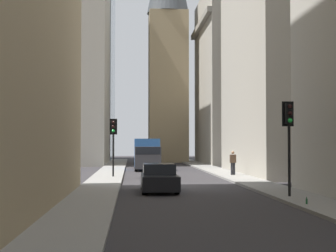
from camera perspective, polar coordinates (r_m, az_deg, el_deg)
The scene contains 12 objects.
ground_plane at distance 29.23m, azimuth 1.37°, elevation -6.75°, with size 135.00×135.00×0.00m, color #302D30.
sidewalk_right at distance 29.14m, azimuth -7.53°, elevation -6.61°, with size 90.00×2.20×0.14m, color gray.
sidewalk_left at distance 29.98m, azimuth 10.02°, elevation -6.46°, with size 90.00×2.20×0.14m, color gray.
building_left_far at distance 61.47m, azimuth 8.53°, elevation 5.25°, with size 14.76×10.50×20.22m.
building_right_far at distance 60.70m, azimuth -11.57°, elevation 8.40°, with size 14.50×10.00×26.61m.
church_spire at distance 66.54m, azimuth -0.01°, elevation 11.03°, with size 5.39×5.39×33.19m.
delivery_truck at distance 45.94m, azimuth -2.39°, elevation -3.17°, with size 6.46×2.25×2.84m.
sedan_black at distance 25.59m, azimuth -1.01°, elevation -5.94°, with size 4.30×1.78×1.42m.
traffic_light_foreground at distance 22.67m, azimuth 13.49°, elevation -0.02°, with size 0.43×0.52×4.15m.
traffic_light_midblock at distance 35.29m, azimuth -6.19°, elevation -0.89°, with size 0.43×0.52×4.01m.
pedestrian at distance 37.11m, azimuth 7.33°, elevation -4.03°, with size 0.26×0.44×1.73m.
discarded_bottle at distance 20.04m, azimuth 15.37°, elevation -8.18°, with size 0.07×0.07×0.27m.
Camera 1 is at (-28.99, 2.78, 2.45)m, focal length 54.05 mm.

